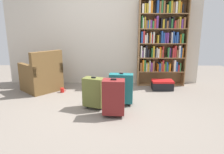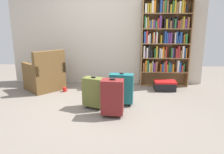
% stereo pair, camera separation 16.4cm
% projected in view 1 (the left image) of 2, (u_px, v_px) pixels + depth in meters
% --- Properties ---
extents(ground_plane, '(8.16, 8.16, 0.00)m').
position_uv_depth(ground_plane, '(99.00, 110.00, 3.71)').
color(ground_plane, slate).
extents(back_wall, '(4.66, 0.10, 2.60)m').
position_uv_depth(back_wall, '(103.00, 30.00, 5.14)').
color(back_wall, beige).
rests_on(back_wall, ground).
extents(bookshelf, '(1.11, 0.26, 1.99)m').
position_uv_depth(bookshelf, '(161.00, 40.00, 4.99)').
color(bookshelf, olive).
rests_on(bookshelf, ground).
extents(armchair, '(0.99, 0.99, 0.90)m').
position_uv_depth(armchair, '(42.00, 77.00, 4.72)').
color(armchair, brown).
rests_on(armchair, ground).
extents(mug, '(0.12, 0.08, 0.10)m').
position_uv_depth(mug, '(62.00, 90.00, 4.65)').
color(mug, red).
rests_on(mug, ground).
extents(storage_box, '(0.47, 0.29, 0.22)m').
position_uv_depth(storage_box, '(162.00, 85.00, 4.82)').
color(storage_box, black).
rests_on(storage_box, ground).
extents(suitcase_teal, '(0.44, 0.23, 0.60)m').
position_uv_depth(suitcase_teal, '(121.00, 88.00, 3.87)').
color(suitcase_teal, '#19666B').
rests_on(suitcase_teal, ground).
extents(suitcase_dark_red, '(0.36, 0.26, 0.62)m').
position_uv_depth(suitcase_dark_red, '(114.00, 97.00, 3.39)').
color(suitcase_dark_red, maroon).
rests_on(suitcase_dark_red, ground).
extents(suitcase_olive, '(0.40, 0.31, 0.57)m').
position_uv_depth(suitcase_olive, '(94.00, 92.00, 3.71)').
color(suitcase_olive, brown).
rests_on(suitcase_olive, ground).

